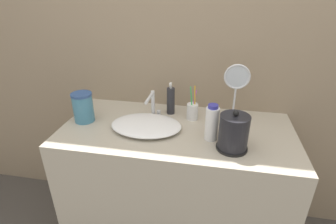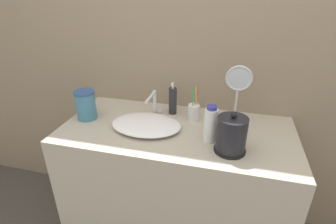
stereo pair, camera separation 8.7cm
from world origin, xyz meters
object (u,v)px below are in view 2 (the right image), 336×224
at_px(electric_kettle, 231,136).
at_px(shampoo_bottle, 211,124).
at_px(lotion_bottle, 173,101).
at_px(toothbrush_cup, 194,112).
at_px(vanity_mirror, 237,91).
at_px(water_pitcher, 86,105).
at_px(faucet, 154,103).

xyz_separation_m(electric_kettle, shampoo_bottle, (-0.11, 0.07, 0.01)).
xyz_separation_m(lotion_bottle, shampoo_bottle, (0.26, -0.26, 0.01)).
height_order(toothbrush_cup, shampoo_bottle, toothbrush_cup).
distance_m(vanity_mirror, water_pitcher, 0.89).
height_order(electric_kettle, toothbrush_cup, toothbrush_cup).
relative_size(faucet, lotion_bottle, 0.83).
bearing_deg(toothbrush_cup, electric_kettle, -51.22).
height_order(electric_kettle, shampoo_bottle, electric_kettle).
height_order(toothbrush_cup, water_pitcher, toothbrush_cup).
height_order(toothbrush_cup, vanity_mirror, vanity_mirror).
height_order(toothbrush_cup, lotion_bottle, toothbrush_cup).
xyz_separation_m(electric_kettle, water_pitcher, (-0.86, 0.14, 0.00)).
height_order(vanity_mirror, water_pitcher, vanity_mirror).
bearing_deg(toothbrush_cup, shampoo_bottle, -60.13).
bearing_deg(water_pitcher, toothbrush_cup, 12.66).
bearing_deg(water_pitcher, faucet, 16.03).
bearing_deg(shampoo_bottle, faucet, 153.18).
height_order(lotion_bottle, shampoo_bottle, lotion_bottle).
bearing_deg(toothbrush_cup, vanity_mirror, 1.05).
bearing_deg(faucet, electric_kettle, -28.69).
height_order(faucet, water_pitcher, water_pitcher).
bearing_deg(electric_kettle, faucet, 151.31).
distance_m(toothbrush_cup, water_pitcher, 0.65).
xyz_separation_m(vanity_mirror, water_pitcher, (-0.87, -0.15, -0.12)).
bearing_deg(vanity_mirror, lotion_bottle, 172.75).
relative_size(faucet, vanity_mirror, 0.48).
bearing_deg(lotion_bottle, faucet, -139.56).
xyz_separation_m(faucet, electric_kettle, (0.47, -0.25, -0.01)).
bearing_deg(shampoo_bottle, toothbrush_cup, 119.87).
relative_size(faucet, shampoo_bottle, 0.86).
xyz_separation_m(shampoo_bottle, vanity_mirror, (0.12, 0.21, 0.11)).
xyz_separation_m(electric_kettle, toothbrush_cup, (-0.23, 0.28, -0.03)).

